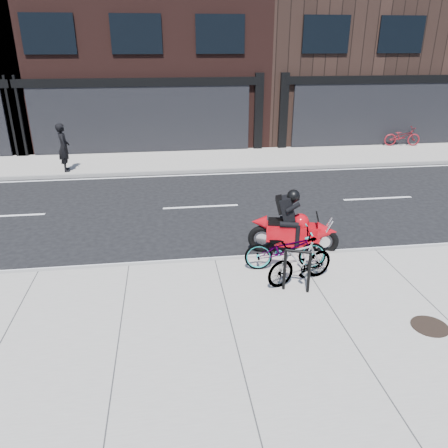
{
  "coord_description": "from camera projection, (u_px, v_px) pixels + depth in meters",
  "views": [
    {
      "loc": [
        -1.02,
        -11.1,
        4.88
      ],
      "look_at": [
        0.26,
        -1.65,
        0.9
      ],
      "focal_mm": 35.0,
      "sensor_mm": 36.0,
      "label": 1
    }
  ],
  "objects": [
    {
      "name": "sidewalk_near",
      "position": [
        235.0,
        343.0,
        7.56
      ],
      "size": [
        60.0,
        6.0,
        0.13
      ],
      "primitive_type": "cube",
      "color": "gray",
      "rests_on": "ground"
    },
    {
      "name": "bicycle_rear",
      "position": [
        301.0,
        261.0,
        9.18
      ],
      "size": [
        1.67,
        0.96,
        0.97
      ],
      "primitive_type": "imported",
      "rotation": [
        0.0,
        0.0,
        5.05
      ],
      "color": "gray",
      "rests_on": "sidewalk_near"
    },
    {
      "name": "bicycle_far",
      "position": [
        402.0,
        136.0,
        21.47
      ],
      "size": [
        1.81,
        0.81,
        0.92
      ],
      "primitive_type": "imported",
      "rotation": [
        0.0,
        0.0,
        1.46
      ],
      "color": "maroon",
      "rests_on": "sidewalk_far"
    },
    {
      "name": "pedestrian",
      "position": [
        64.0,
        148.0,
        17.08
      ],
      "size": [
        0.6,
        0.77,
        1.87
      ],
      "primitive_type": "imported",
      "rotation": [
        0.0,
        0.0,
        1.81
      ],
      "color": "black",
      "rests_on": "sidewalk_far"
    },
    {
      "name": "manhole_cover",
      "position": [
        430.0,
        326.0,
        7.88
      ],
      "size": [
        0.82,
        0.82,
        0.02
      ],
      "primitive_type": "cylinder",
      "rotation": [
        0.0,
        0.0,
        -0.29
      ],
      "color": "black",
      "rests_on": "sidewalk_near"
    },
    {
      "name": "sidewalk_far",
      "position": [
        190.0,
        160.0,
        19.22
      ],
      "size": [
        60.0,
        3.5,
        0.13
      ],
      "primitive_type": "cube",
      "color": "gray",
      "rests_on": "ground"
    },
    {
      "name": "bicycle_front",
      "position": [
        286.0,
        249.0,
        9.73
      ],
      "size": [
        1.89,
        0.8,
        0.97
      ],
      "primitive_type": "imported",
      "rotation": [
        0.0,
        0.0,
        1.48
      ],
      "color": "gray",
      "rests_on": "sidewalk_near"
    },
    {
      "name": "motorcycle",
      "position": [
        297.0,
        228.0,
        10.67
      ],
      "size": [
        2.2,
        0.95,
        1.67
      ],
      "rotation": [
        0.0,
        0.0,
        -0.26
      ],
      "color": "black",
      "rests_on": "ground"
    },
    {
      "name": "ground",
      "position": [
        207.0,
        232.0,
        12.16
      ],
      "size": [
        120.0,
        120.0,
        0.0
      ],
      "primitive_type": "plane",
      "color": "black",
      "rests_on": "ground"
    },
    {
      "name": "bike_rack",
      "position": [
        297.0,
        267.0,
        8.83
      ],
      "size": [
        0.52,
        0.24,
        0.93
      ],
      "rotation": [
        0.0,
        0.0,
        -0.38
      ],
      "color": "black",
      "rests_on": "sidewalk_near"
    },
    {
      "name": "building_mideast",
      "position": [
        358.0,
        15.0,
        24.25
      ],
      "size": [
        12.0,
        10.0,
        12.5
      ],
      "primitive_type": "cube",
      "color": "black",
      "rests_on": "ground"
    }
  ]
}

